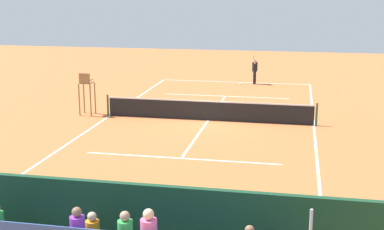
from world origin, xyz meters
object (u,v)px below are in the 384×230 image
at_px(tennis_player, 255,69).
at_px(tennis_racket, 240,84).
at_px(tennis_ball_near, 244,93).
at_px(umpire_chair, 86,89).
at_px(tennis_net, 208,110).
at_px(tennis_ball_far, 273,87).

relative_size(tennis_player, tennis_racket, 3.34).
distance_m(tennis_player, tennis_ball_near, 3.58).
distance_m(umpire_chair, tennis_ball_near, 10.27).
distance_m(tennis_net, umpire_chair, 6.25).
relative_size(tennis_racket, tennis_ball_far, 8.75).
xyz_separation_m(tennis_net, tennis_ball_near, (-1.03, -7.16, -0.47)).
distance_m(tennis_player, tennis_ball_far, 2.06).
xyz_separation_m(tennis_racket, tennis_ball_near, (-0.59, 3.10, 0.02)).
bearing_deg(tennis_ball_near, tennis_net, 81.83).
relative_size(umpire_chair, tennis_ball_far, 32.42).
height_order(tennis_player, tennis_ball_near, tennis_player).
height_order(tennis_net, tennis_ball_far, tennis_net).
bearing_deg(tennis_player, tennis_racket, 20.02).
distance_m(tennis_net, tennis_player, 10.69).
bearing_deg(tennis_racket, tennis_ball_near, 100.86).
height_order(tennis_player, tennis_ball_far, tennis_player).
height_order(tennis_ball_near, tennis_ball_far, same).
height_order(tennis_net, umpire_chair, umpire_chair).
relative_size(tennis_net, umpire_chair, 4.81).
bearing_deg(tennis_ball_far, tennis_ball_near, 53.39).
relative_size(umpire_chair, tennis_ball_near, 32.42).
bearing_deg(tennis_player, tennis_ball_near, 84.73).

